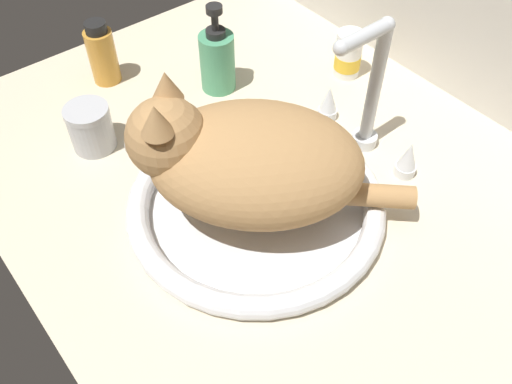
{
  "coord_description": "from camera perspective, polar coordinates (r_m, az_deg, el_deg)",
  "views": [
    {
      "loc": [
        33.78,
        -37.59,
        63.96
      ],
      "look_at": [
        -5.57,
        -5.74,
        7.0
      ],
      "focal_mm": 38.74,
      "sensor_mm": 36.0,
      "label": 1
    }
  ],
  "objects": [
    {
      "name": "faucet",
      "position": [
        0.84,
        11.52,
        9.11
      ],
      "size": [
        20.1,
        11.58,
        22.54
      ],
      "color": "silver",
      "rests_on": "countertop"
    },
    {
      "name": "pill_bottle",
      "position": [
        1.02,
        9.5,
        13.72
      ],
      "size": [
        4.8,
        4.8,
        8.47
      ],
      "color": "white",
      "rests_on": "countertop"
    },
    {
      "name": "metal_jar",
      "position": [
        0.9,
        -16.71,
        6.4
      ],
      "size": [
        6.93,
        6.93,
        7.48
      ],
      "color": "#B2B5BA",
      "rests_on": "countertop"
    },
    {
      "name": "countertop",
      "position": [
        0.8,
        5.7,
        -2.99
      ],
      "size": [
        118.63,
        74.78,
        3.0
      ],
      "primitive_type": "cube",
      "color": "beige",
      "rests_on": "ground"
    },
    {
      "name": "soap_pump_bottle",
      "position": [
        0.97,
        -4.02,
        13.45
      ],
      "size": [
        6.0,
        6.0,
        15.72
      ],
      "color": "#4C9E70",
      "rests_on": "countertop"
    },
    {
      "name": "amber_bottle",
      "position": [
        1.02,
        -15.61,
        13.57
      ],
      "size": [
        4.91,
        4.91,
        11.48
      ],
      "color": "gold",
      "rests_on": "countertop"
    },
    {
      "name": "backsplash_wall",
      "position": [
        0.95,
        24.48,
        15.35
      ],
      "size": [
        118.63,
        2.4,
        36.7
      ],
      "primitive_type": "cube",
      "color": "beige",
      "rests_on": "ground"
    },
    {
      "name": "cat",
      "position": [
        0.72,
        -1.67,
        3.43
      ],
      "size": [
        34.27,
        34.54,
        17.92
      ],
      "color": "tan",
      "rests_on": "sink_basin"
    },
    {
      "name": "sink_basin",
      "position": [
        0.78,
        0.0,
        -1.25
      ],
      "size": [
        36.52,
        36.52,
        3.17
      ],
      "color": "white",
      "rests_on": "countertop"
    }
  ]
}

